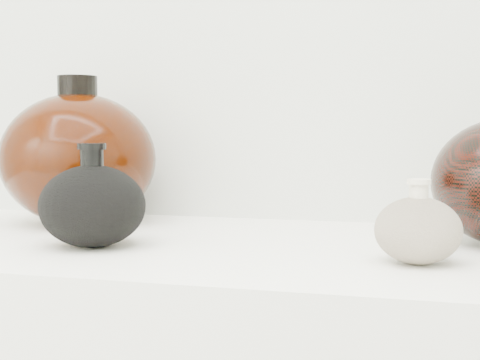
# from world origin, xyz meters

# --- Properties ---
(black_gourd_vase) EXTENTS (0.17, 0.17, 0.14)m
(black_gourd_vase) POSITION_xyz_m (-0.17, 0.87, 0.95)
(black_gourd_vase) COLOR black
(black_gourd_vase) RESTS_ON display_counter
(cream_gourd_vase) EXTENTS (0.13, 0.13, 0.10)m
(cream_gourd_vase) POSITION_xyz_m (0.24, 0.87, 0.94)
(cream_gourd_vase) COLOR beige
(cream_gourd_vase) RESTS_ON display_counter
(left_round_pot) EXTENTS (0.31, 0.31, 0.24)m
(left_round_pot) POSITION_xyz_m (-0.30, 1.06, 1.01)
(left_round_pot) COLOR black
(left_round_pot) RESTS_ON display_counter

